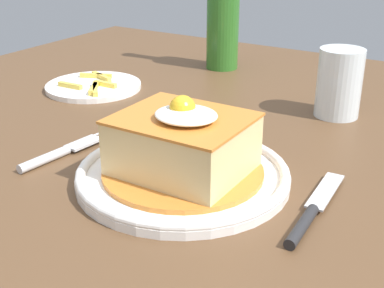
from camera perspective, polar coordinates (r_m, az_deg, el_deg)
name	(u,v)px	position (r m, az deg, el deg)	size (l,w,h in m)	color
dining_table	(212,185)	(0.81, 2.17, -4.50)	(1.23, 1.05, 0.73)	brown
main_plate	(183,174)	(0.61, -0.98, -3.28)	(0.25, 0.25, 0.02)	white
sandwich_meal	(183,146)	(0.60, -0.99, -0.21)	(0.19, 0.19, 0.10)	orange
fork	(58,154)	(0.70, -14.34, -1.02)	(0.03, 0.14, 0.01)	silver
knife	(309,215)	(0.55, 12.58, -7.54)	(0.02, 0.17, 0.01)	#262628
beer_bottle_green	(223,18)	(1.07, 3.37, 13.42)	(0.06, 0.06, 0.27)	#2D6B23
drinking_glass	(339,88)	(0.84, 15.61, 5.91)	(0.07, 0.07, 0.10)	silver
side_plate_fries	(94,86)	(0.96, -10.61, 6.19)	(0.17, 0.17, 0.02)	white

